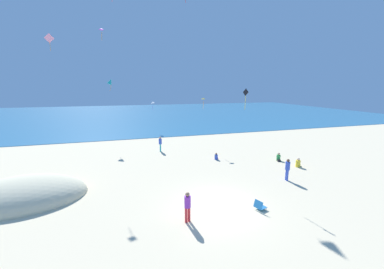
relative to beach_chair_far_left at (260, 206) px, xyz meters
The scene contains 16 objects.
ground_plane 11.22m from the beach_chair_far_left, 101.25° to the left, with size 120.00×120.00×0.00m, color beige.
ocean_water 50.53m from the beach_chair_far_left, 92.48° to the left, with size 120.00×60.00×0.05m, color teal.
dune_mound 14.61m from the beach_chair_far_left, 158.73° to the left, with size 7.31×5.12×2.72m, color beige.
beach_chair_far_left is the anchor object (origin of this frame).
person_0 14.18m from the beach_chair_far_left, 105.48° to the left, with size 0.37×0.37×1.65m.
person_1 9.40m from the beach_chair_far_left, 83.34° to the left, with size 0.52×0.59×0.66m.
person_2 5.41m from the beach_chair_far_left, 35.92° to the left, with size 0.41×0.41×1.69m.
person_3 9.95m from the beach_chair_far_left, 47.44° to the left, with size 0.55×0.69×0.77m.
person_4 9.08m from the beach_chair_far_left, 36.39° to the left, with size 0.72×0.68×0.83m.
person_5 4.34m from the beach_chair_far_left, behind, with size 0.42×0.42×1.67m.
kite_black 7.68m from the beach_chair_far_left, 74.79° to the left, with size 0.19×0.51×1.54m.
kite_white 26.48m from the beach_chair_far_left, 97.11° to the left, with size 0.61×0.76×1.44m.
kite_yellow 14.91m from the beach_chair_far_left, 84.93° to the left, with size 0.42×0.32×1.21m.
kite_teal 22.67m from the beach_chair_far_left, 114.46° to the left, with size 0.88×0.69×1.58m.
kite_pink 27.90m from the beach_chair_far_left, 126.86° to the left, with size 0.93×0.58×1.90m.
kite_purple 19.05m from the beach_chair_far_left, 125.87° to the left, with size 0.44×0.39×1.03m.
Camera 1 is at (-4.80, -11.27, 6.95)m, focal length 20.99 mm.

